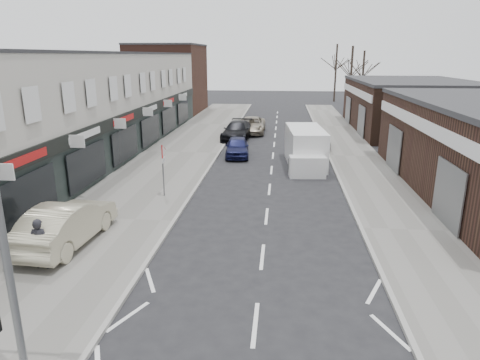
% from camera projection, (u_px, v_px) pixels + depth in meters
% --- Properties ---
extents(pavement_left, '(5.50, 64.00, 0.12)m').
position_uv_depth(pavement_left, '(180.00, 153.00, 31.12)').
color(pavement_left, slate).
rests_on(pavement_left, ground).
extents(pavement_right, '(3.50, 64.00, 0.12)m').
position_uv_depth(pavement_right, '(355.00, 157.00, 29.95)').
color(pavement_right, slate).
rests_on(pavement_right, ground).
extents(shop_terrace_left, '(8.00, 41.00, 7.10)m').
position_uv_depth(shop_terrace_left, '(70.00, 108.00, 28.39)').
color(shop_terrace_left, '#BCB6AC').
rests_on(shop_terrace_left, ground).
extents(brick_block_far, '(8.00, 10.00, 8.00)m').
position_uv_depth(brick_block_far, '(168.00, 80.00, 52.61)').
color(brick_block_far, '#48281F').
rests_on(brick_block_far, ground).
extents(right_unit_far, '(10.00, 16.00, 4.50)m').
position_uv_depth(right_unit_far, '(410.00, 107.00, 40.17)').
color(right_unit_far, '#362218').
rests_on(right_unit_far, ground).
extents(tree_far_a, '(3.60, 3.60, 8.00)m').
position_uv_depth(tree_far_a, '(348.00, 111.00, 54.50)').
color(tree_far_a, '#382D26').
rests_on(tree_far_a, ground).
extents(tree_far_b, '(3.60, 3.60, 7.50)m').
position_uv_depth(tree_far_b, '(360.00, 106.00, 60.00)').
color(tree_far_b, '#382D26').
rests_on(tree_far_b, ground).
extents(tree_far_c, '(3.60, 3.60, 8.50)m').
position_uv_depth(tree_far_c, '(334.00, 102.00, 66.01)').
color(tree_far_c, '#382D26').
rests_on(tree_far_c, ground).
extents(street_lamp, '(2.23, 0.22, 8.00)m').
position_uv_depth(street_lamp, '(3.00, 184.00, 7.86)').
color(street_lamp, slate).
rests_on(street_lamp, pavement_left).
extents(warning_sign, '(0.12, 0.80, 2.70)m').
position_uv_depth(warning_sign, '(163.00, 155.00, 20.82)').
color(warning_sign, slate).
rests_on(warning_sign, pavement_left).
extents(white_van, '(2.59, 6.29, 2.39)m').
position_uv_depth(white_van, '(305.00, 148.00, 27.53)').
color(white_van, white).
rests_on(white_van, ground).
extents(sedan_on_pavement, '(2.00, 5.00, 1.62)m').
position_uv_depth(sedan_on_pavement, '(67.00, 223.00, 15.79)').
color(sedan_on_pavement, '#B9B294').
rests_on(sedan_on_pavement, pavement_left).
extents(pedestrian, '(0.64, 0.43, 1.73)m').
position_uv_depth(pedestrian, '(40.00, 244.00, 13.96)').
color(pedestrian, black).
rests_on(pedestrian, pavement_left).
extents(parked_car_left_a, '(1.93, 4.11, 1.36)m').
position_uv_depth(parked_car_left_a, '(237.00, 147.00, 30.13)').
color(parked_car_left_a, '#14173E').
rests_on(parked_car_left_a, ground).
extents(parked_car_left_b, '(2.53, 5.39, 1.52)m').
position_uv_depth(parked_car_left_b, '(237.00, 131.00, 36.07)').
color(parked_car_left_b, black).
rests_on(parked_car_left_b, ground).
extents(parked_car_left_c, '(2.42, 5.23, 1.45)m').
position_uv_depth(parked_car_left_c, '(251.00, 125.00, 39.14)').
color(parked_car_left_c, '#9E937F').
rests_on(parked_car_left_c, ground).
extents(parked_car_right_a, '(1.71, 4.13, 1.33)m').
position_uv_depth(parked_car_right_a, '(304.00, 147.00, 30.15)').
color(parked_car_right_a, silver).
rests_on(parked_car_right_a, ground).
extents(parked_car_right_b, '(1.82, 4.06, 1.35)m').
position_uv_depth(parked_car_right_b, '(320.00, 139.00, 32.90)').
color(parked_car_right_b, black).
rests_on(parked_car_right_b, ground).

